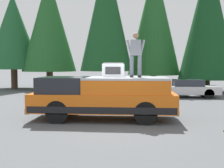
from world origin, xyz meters
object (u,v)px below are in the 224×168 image
Objects in this scene: compressor_unit at (114,70)px; parked_car_grey at (100,88)px; pickup_truck at (104,97)px; person_on_truck_bed at (136,54)px; parked_car_silver at (187,88)px.

compressor_unit is 0.20× the size of parked_car_grey.
parked_car_grey is at bearing 8.07° from pickup_truck.
person_on_truck_bed is 0.41× the size of parked_car_silver.
parked_car_grey is at bearing 94.63° from parked_car_silver.
parked_car_silver is at bearing -31.35° from pickup_truck.
person_on_truck_bed is (-0.26, -0.86, 0.62)m from compressor_unit.
person_on_truck_bed reaches higher than parked_car_grey.
person_on_truck_bed is at bearing -162.71° from parked_car_grey.
pickup_truck is 2.09m from person_on_truck_bed.
parked_car_grey is at bearing 11.29° from compressor_unit.
pickup_truck is at bearing -171.93° from parked_car_grey.
pickup_truck is 1.35× the size of parked_car_grey.
pickup_truck is 1.35× the size of parked_car_silver.
compressor_unit is at bearing -168.71° from parked_car_grey.
parked_car_silver and parked_car_grey have the same top height.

